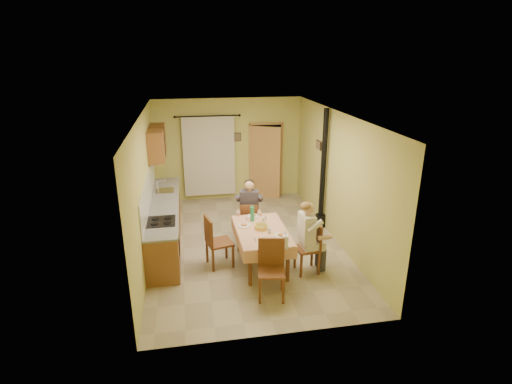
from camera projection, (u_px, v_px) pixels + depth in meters
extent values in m
cube|color=tan|center=(246.00, 244.00, 8.71)|extent=(4.00, 6.00, 0.01)
cube|color=#CECA6A|center=(229.00, 150.00, 11.02)|extent=(4.00, 0.04, 2.80)
cube|color=#CECA6A|center=(278.00, 250.00, 5.46)|extent=(4.00, 0.04, 2.80)
cube|color=#CECA6A|center=(145.00, 188.00, 7.91)|extent=(0.04, 6.00, 2.80)
cube|color=#CECA6A|center=(337.00, 178.00, 8.57)|extent=(0.04, 6.00, 2.80)
cube|color=white|center=(244.00, 115.00, 7.77)|extent=(4.00, 6.00, 0.04)
cube|color=brown|center=(165.00, 224.00, 8.65)|extent=(0.60, 3.60, 0.88)
cube|color=gray|center=(164.00, 204.00, 8.49)|extent=(0.64, 3.64, 0.04)
cube|color=white|center=(148.00, 190.00, 8.34)|extent=(0.02, 3.60, 0.66)
cube|color=silver|center=(165.00, 191.00, 9.23)|extent=(0.42, 0.42, 0.03)
cube|color=black|center=(161.00, 221.00, 7.56)|extent=(0.52, 0.56, 0.02)
cube|color=black|center=(179.00, 243.00, 7.77)|extent=(0.01, 0.55, 0.55)
cube|color=brown|center=(157.00, 143.00, 9.33)|extent=(0.35, 1.40, 0.70)
cylinder|color=black|center=(208.00, 116.00, 10.50)|extent=(1.70, 0.04, 0.04)
cube|color=silver|center=(209.00, 157.00, 10.89)|extent=(1.40, 0.06, 2.20)
cube|color=black|center=(266.00, 161.00, 11.31)|extent=(0.84, 0.03, 2.06)
cube|color=tan|center=(250.00, 162.00, 11.22)|extent=(0.06, 0.06, 2.12)
cube|color=tan|center=(281.00, 160.00, 11.37)|extent=(0.06, 0.06, 2.12)
cube|color=tan|center=(266.00, 124.00, 10.94)|extent=(0.96, 0.06, 0.06)
cube|color=tan|center=(266.00, 163.00, 11.13)|extent=(0.76, 0.38, 2.04)
cube|color=tan|center=(262.00, 231.00, 7.60)|extent=(0.97, 1.59, 0.04)
cube|color=tan|center=(271.00, 256.00, 6.91)|extent=(0.95, 0.03, 0.22)
cube|color=tan|center=(254.00, 220.00, 8.37)|extent=(0.95, 0.03, 0.22)
cube|color=tan|center=(237.00, 238.00, 7.55)|extent=(0.03, 1.58, 0.22)
cube|color=tan|center=(286.00, 234.00, 7.72)|extent=(0.03, 1.58, 0.22)
cylinder|color=white|center=(253.00, 216.00, 8.20)|extent=(0.25, 0.25, 0.02)
ellipsoid|color=#CC7233|center=(253.00, 215.00, 8.19)|extent=(0.12, 0.12, 0.05)
cylinder|color=white|center=(267.00, 244.00, 7.01)|extent=(0.25, 0.25, 0.02)
ellipsoid|color=#CC7233|center=(267.00, 243.00, 7.00)|extent=(0.12, 0.12, 0.05)
cylinder|color=white|center=(281.00, 236.00, 7.33)|extent=(0.25, 0.25, 0.02)
ellipsoid|color=#CC7233|center=(281.00, 235.00, 7.32)|extent=(0.12, 0.12, 0.05)
cylinder|color=white|center=(244.00, 226.00, 7.76)|extent=(0.25, 0.25, 0.02)
ellipsoid|color=#CC7233|center=(244.00, 225.00, 7.75)|extent=(0.12, 0.12, 0.05)
cylinder|color=gold|center=(261.00, 227.00, 7.63)|extent=(0.26, 0.26, 0.08)
cylinder|color=white|center=(268.00, 242.00, 7.08)|extent=(0.28, 0.28, 0.02)
cube|color=tan|center=(269.00, 241.00, 7.09)|extent=(0.07, 0.07, 0.03)
cube|color=tan|center=(265.00, 242.00, 7.04)|extent=(0.06, 0.07, 0.03)
cube|color=tan|center=(267.00, 242.00, 7.05)|extent=(0.07, 0.07, 0.03)
cube|color=tan|center=(268.00, 240.00, 7.11)|extent=(0.05, 0.06, 0.03)
cube|color=tan|center=(268.00, 241.00, 7.07)|extent=(0.07, 0.07, 0.03)
cube|color=tan|center=(266.00, 242.00, 7.04)|extent=(0.07, 0.07, 0.03)
cube|color=tan|center=(267.00, 242.00, 7.03)|extent=(0.05, 0.07, 0.03)
cylinder|color=silver|center=(269.00, 230.00, 7.46)|extent=(0.07, 0.07, 0.10)
cylinder|color=silver|center=(264.00, 220.00, 7.91)|extent=(0.07, 0.07, 0.10)
cylinder|color=white|center=(285.00, 242.00, 6.86)|extent=(0.11, 0.11, 0.22)
cylinder|color=silver|center=(285.00, 240.00, 6.85)|extent=(0.02, 0.02, 0.30)
cube|color=brown|center=(249.00, 222.00, 8.65)|extent=(0.44, 0.44, 0.04)
cube|color=brown|center=(249.00, 215.00, 8.41)|extent=(0.38, 0.11, 0.43)
cube|color=brown|center=(271.00, 272.00, 6.68)|extent=(0.52, 0.52, 0.04)
cube|color=brown|center=(271.00, 252.00, 6.78)|extent=(0.45, 0.12, 0.51)
cube|color=brown|center=(307.00, 249.00, 7.47)|extent=(0.44, 0.44, 0.04)
cube|color=brown|center=(317.00, 235.00, 7.43)|extent=(0.07, 0.41, 0.47)
cube|color=brown|center=(220.00, 243.00, 7.70)|extent=(0.55, 0.55, 0.04)
cube|color=brown|center=(208.00, 231.00, 7.53)|extent=(0.14, 0.46, 0.53)
cube|color=#38333D|center=(249.00, 220.00, 8.53)|extent=(0.43, 0.46, 0.16)
cube|color=#38333D|center=(249.00, 203.00, 8.54)|extent=(0.44, 0.30, 0.54)
sphere|color=tan|center=(249.00, 185.00, 8.40)|extent=(0.21, 0.21, 0.21)
ellipsoid|color=black|center=(249.00, 183.00, 8.42)|extent=(0.21, 0.21, 0.16)
cube|color=silver|center=(312.00, 244.00, 7.47)|extent=(0.43, 0.39, 0.16)
cube|color=silver|center=(307.00, 228.00, 7.32)|extent=(0.25, 0.42, 0.54)
sphere|color=tan|center=(308.00, 208.00, 7.19)|extent=(0.21, 0.21, 0.21)
ellipsoid|color=olive|center=(306.00, 206.00, 7.17)|extent=(0.21, 0.21, 0.16)
cylinder|color=black|center=(323.00, 170.00, 9.11)|extent=(0.12, 0.12, 2.80)
cylinder|color=black|center=(320.00, 220.00, 9.53)|extent=(0.24, 0.24, 0.30)
cube|color=black|center=(238.00, 137.00, 10.92)|extent=(0.19, 0.03, 0.23)
cube|color=brown|center=(319.00, 145.00, 9.53)|extent=(0.03, 0.31, 0.21)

